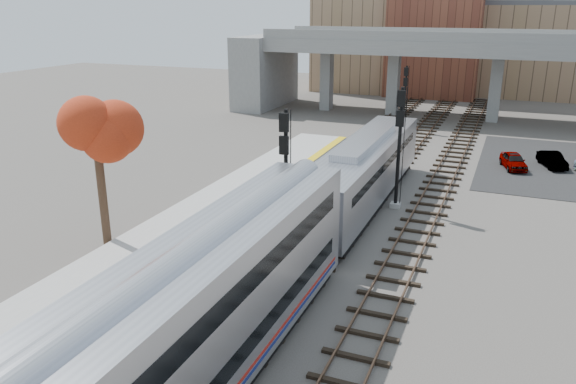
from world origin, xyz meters
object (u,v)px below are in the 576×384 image
Objects in this scene: signal_mast_mid at (399,149)px; car_a at (514,161)px; signal_mast_near at (285,180)px; tree at (94,121)px; car_b at (552,160)px; coach at (144,374)px; signal_mast_far at (405,100)px; locomotive at (364,170)px.

car_a is (6.59, 12.10, -3.13)m from signal_mast_mid.
signal_mast_near is 0.82× the size of tree.
coach is at bearing -126.84° from car_b.
car_b is (13.47, -9.51, -2.40)m from signal_mast_far.
locomotive is 2.55× the size of signal_mast_mid.
tree is at bearing -134.89° from locomotive.
locomotive is at bearing 74.81° from signal_mast_near.
signal_mast_near is at bearing 20.26° from tree.
tree is 2.45× the size of car_a.
signal_mast_far is (0.00, 31.20, -0.59)m from signal_mast_near.
signal_mast_mid is at bearing -134.85° from car_a.
locomotive is at bearing -172.05° from signal_mast_mid.
locomotive is at bearing -148.74° from car_b.
car_b is at bearing 48.18° from tree.
locomotive is 5.28× the size of car_a.
signal_mast_near is at bearing -134.26° from car_a.
signal_mast_mid reaches higher than coach.
locomotive is 23.57m from signal_mast_far.
signal_mast_near reaches higher than car_a.
signal_mast_mid reaches higher than car_a.
signal_mast_far is at bearing 90.00° from signal_mast_near.
signal_mast_near is at bearing -90.00° from signal_mast_far.
car_a is 1.03× the size of car_b.
signal_mast_mid reaches higher than signal_mast_far.
signal_mast_near is 22.97m from car_a.
tree reaches higher than signal_mast_mid.
locomotive is 0.76× the size of coach.
signal_mast_far is 35.77m from tree.
signal_mast_mid is at bearing 85.01° from coach.
tree reaches higher than signal_mast_far.
car_a is at bearing -170.03° from car_b.
car_a is at bearing 76.21° from coach.
coach is 16.40m from tree.
coach is (-0.00, -22.61, 0.52)m from locomotive.
signal_mast_mid reaches higher than signal_mast_near.
signal_mast_near is 0.97× the size of signal_mast_mid.
car_b is (9.37, 13.67, -3.17)m from signal_mast_mid.
signal_mast_near reaches higher than car_b.
tree is at bearing -151.39° from car_b.
car_a is at bearing -46.06° from signal_mast_far.
signal_mast_far is at bearing 95.11° from locomotive.
car_a is at bearing 62.02° from signal_mast_near.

